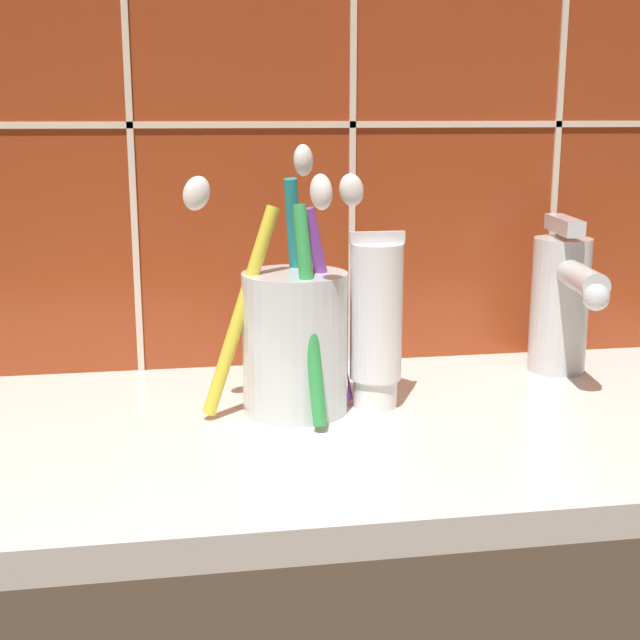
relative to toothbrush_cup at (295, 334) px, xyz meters
The scene contains 5 objects.
sink_counter 8.33cm from the toothbrush_cup, 31.43° to the right, with size 67.93×30.10×2.00cm, color silver.
tile_wall_backsplash 24.31cm from the toothbrush_cup, 70.00° to the left, with size 77.93×1.72×55.46cm.
toothbrush_cup is the anchor object (origin of this frame).
toothpaste_tube 5.64cm from the toothbrush_cup, ahead, with size 3.75×3.57×12.25cm.
sink_faucet 22.44cm from the toothbrush_cup, 14.60° to the left, with size 4.48×11.94×12.16cm.
Camera 1 is at (-12.52, -54.91, 21.98)cm, focal length 50.00 mm.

